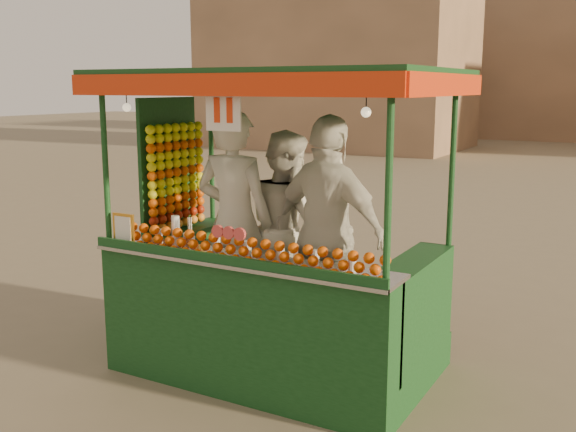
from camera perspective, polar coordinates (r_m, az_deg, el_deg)
The scene contains 7 objects.
ground at distance 6.00m, azimuth 0.52°, elevation -12.54°, with size 90.00×90.00×0.00m, color #6E624E.
building_left at distance 27.42m, azimuth 4.25°, elevation 12.24°, with size 10.00×6.00×6.00m, color #A37B5D.
building_center at distance 35.15m, azimuth 22.19°, elevation 12.01°, with size 14.00×7.00×7.00m, color #A37B5D.
juice_cart at distance 5.61m, azimuth -1.93°, elevation -5.32°, with size 2.78×1.80×2.53m.
vendor_left at distance 5.75m, azimuth -4.61°, elevation -0.47°, with size 0.74×0.52×1.92m.
vendor_middle at distance 5.92m, azimuth -0.01°, elevation -1.03°, with size 1.07×1.05×1.74m.
vendor_right at distance 5.37m, azimuth 3.52°, elevation -1.45°, with size 1.19×0.71×1.89m.
Camera 1 is at (2.64, -4.82, 2.39)m, focal length 41.58 mm.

